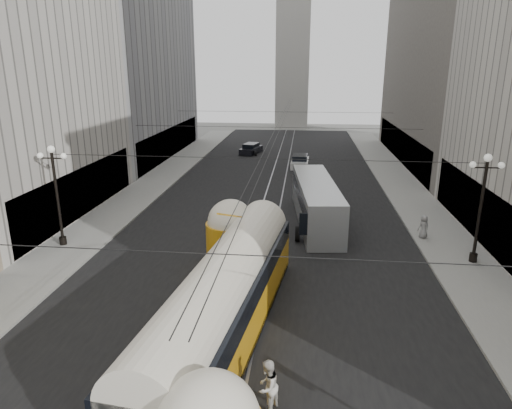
% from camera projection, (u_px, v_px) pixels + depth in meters
% --- Properties ---
extents(road, '(20.00, 85.00, 0.02)m').
position_uv_depth(road, '(275.00, 192.00, 41.79)').
color(road, black).
rests_on(road, ground).
extents(sidewalk_left, '(4.00, 72.00, 0.15)m').
position_uv_depth(sidewalk_left, '(159.00, 179.00, 46.32)').
color(sidewalk_left, gray).
rests_on(sidewalk_left, ground).
extents(sidewalk_right, '(4.00, 72.00, 0.15)m').
position_uv_depth(sidewalk_right, '(401.00, 186.00, 43.88)').
color(sidewalk_right, gray).
rests_on(sidewalk_right, ground).
extents(rail_left, '(0.12, 85.00, 0.04)m').
position_uv_depth(rail_left, '(266.00, 192.00, 41.87)').
color(rail_left, gray).
rests_on(rail_left, ground).
extents(rail_right, '(0.12, 85.00, 0.04)m').
position_uv_depth(rail_right, '(283.00, 193.00, 41.72)').
color(rail_right, gray).
rests_on(rail_right, ground).
extents(building_left_far, '(12.60, 28.60, 28.60)m').
position_uv_depth(building_left_far, '(118.00, 38.00, 54.41)').
color(building_left_far, '#999999').
rests_on(building_left_far, ground).
extents(building_right_far, '(12.60, 32.60, 32.60)m').
position_uv_depth(building_right_far, '(469.00, 16.00, 49.76)').
color(building_right_far, '#514C47').
rests_on(building_right_far, ground).
extents(distant_tower, '(6.00, 6.00, 31.36)m').
position_uv_depth(distant_tower, '(293.00, 44.00, 82.62)').
color(distant_tower, '#B2AFA8').
rests_on(distant_tower, ground).
extents(lamppost_left_mid, '(1.86, 0.44, 6.37)m').
position_uv_depth(lamppost_left_mid, '(56.00, 190.00, 28.19)').
color(lamppost_left_mid, black).
rests_on(lamppost_left_mid, sidewalk_left).
extents(lamppost_right_mid, '(1.86, 0.44, 6.37)m').
position_uv_depth(lamppost_right_mid, '(481.00, 203.00, 25.63)').
color(lamppost_right_mid, black).
rests_on(lamppost_right_mid, sidewalk_right).
extents(catenary, '(25.00, 72.00, 0.23)m').
position_uv_depth(catenary, '(276.00, 129.00, 39.11)').
color(catenary, black).
rests_on(catenary, ground).
extents(streetcar, '(4.76, 18.02, 3.98)m').
position_uv_depth(streetcar, '(224.00, 298.00, 18.81)').
color(streetcar, '#C88811').
rests_on(streetcar, ground).
extents(city_bus, '(3.71, 12.24, 3.06)m').
position_uv_depth(city_bus, '(316.00, 200.00, 33.41)').
color(city_bus, '#A5A9AA').
rests_on(city_bus, ground).
extents(sedan_white_far, '(2.05, 4.61, 1.43)m').
position_uv_depth(sedan_white_far, '(300.00, 162.00, 51.97)').
color(sedan_white_far, silver).
rests_on(sedan_white_far, ground).
extents(sedan_dark_far, '(2.80, 4.63, 1.36)m').
position_uv_depth(sedan_dark_far, '(251.00, 149.00, 60.12)').
color(sedan_dark_far, black).
rests_on(sedan_dark_far, ground).
extents(pedestrian_crossing_b, '(1.04, 1.14, 1.90)m').
position_uv_depth(pedestrian_crossing_b, '(267.00, 386.00, 15.08)').
color(pedestrian_crossing_b, silver).
rests_on(pedestrian_crossing_b, ground).
extents(pedestrian_sidewalk_right, '(0.88, 0.71, 1.55)m').
position_uv_depth(pedestrian_sidewalk_right, '(424.00, 227.00, 30.14)').
color(pedestrian_sidewalk_right, gray).
rests_on(pedestrian_sidewalk_right, sidewalk_right).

